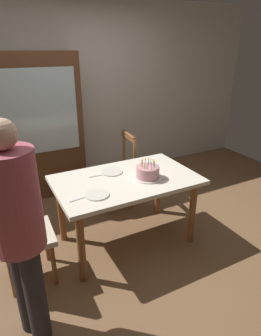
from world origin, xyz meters
TOP-DOWN VIEW (x-y plane):
  - ground at (0.00, 0.00)m, footprint 6.40×6.40m
  - back_wall at (0.00, 1.85)m, footprint 6.40×0.10m
  - dining_table at (0.00, 0.00)m, footprint 1.40×0.86m
  - birthday_cake at (0.19, -0.10)m, footprint 0.28×0.28m
  - plate_near_celebrant at (-0.39, -0.19)m, footprint 0.22×0.22m
  - plate_far_side at (-0.07, 0.19)m, footprint 0.22×0.22m
  - fork_near_celebrant at (-0.55, -0.19)m, footprint 0.18×0.04m
  - fork_far_side at (-0.23, 0.18)m, footprint 0.18×0.03m
  - fork_near_guest at (0.26, -0.20)m, footprint 0.18×0.04m
  - chair_spindle_back at (0.24, 0.75)m, footprint 0.48×0.48m
  - chair_upholstered at (-1.09, -0.08)m, footprint 0.46×0.45m
  - person_celebrant at (-1.08, -0.65)m, footprint 0.32×0.32m
  - china_cabinet at (-0.52, 1.56)m, footprint 1.10×0.45m

SIDE VIEW (x-z plane):
  - ground at x=0.00m, z-range 0.00..0.00m
  - chair_spindle_back at x=0.24m, z-range -0.02..0.93m
  - chair_upholstered at x=-1.09m, z-range 0.06..1.01m
  - dining_table at x=0.00m, z-range 0.27..1.02m
  - fork_near_celebrant at x=-0.55m, z-range 0.75..0.75m
  - fork_far_side at x=-0.23m, z-range 0.75..0.75m
  - fork_near_guest at x=0.26m, z-range 0.75..0.75m
  - plate_near_celebrant at x=-0.39m, z-range 0.75..0.76m
  - plate_far_side at x=-0.07m, z-range 0.75..0.76m
  - birthday_cake at x=0.19m, z-range 0.71..0.90m
  - person_celebrant at x=-1.08m, z-range 0.11..1.72m
  - china_cabinet at x=-0.52m, z-range 0.00..1.90m
  - back_wall at x=0.00m, z-range 0.00..2.60m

